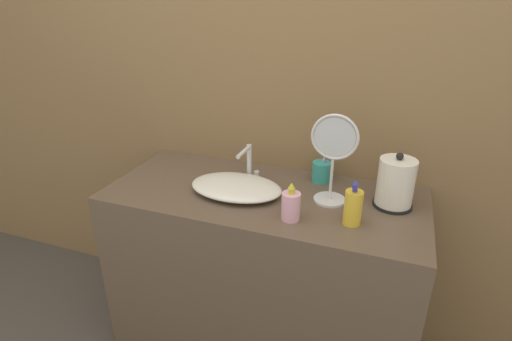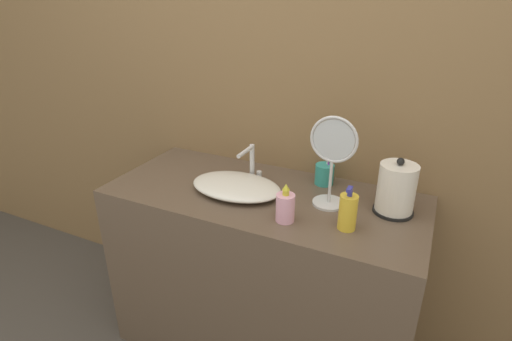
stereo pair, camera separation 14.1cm
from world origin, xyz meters
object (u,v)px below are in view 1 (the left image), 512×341
(electric_kettle, at_px, (395,185))
(lotion_bottle, at_px, (353,207))
(toothbrush_cup, at_px, (321,171))
(faucet, at_px, (249,161))
(shampoo_bottle, at_px, (291,205))
(vanity_mirror, at_px, (333,154))

(electric_kettle, distance_m, lotion_bottle, 0.24)
(lotion_bottle, bearing_deg, toothbrush_cup, 119.17)
(toothbrush_cup, height_order, lotion_bottle, toothbrush_cup)
(faucet, bearing_deg, toothbrush_cup, 18.48)
(faucet, height_order, electric_kettle, electric_kettle)
(shampoo_bottle, bearing_deg, electric_kettle, 33.93)
(shampoo_bottle, height_order, vanity_mirror, vanity_mirror)
(faucet, bearing_deg, shampoo_bottle, -44.51)
(faucet, distance_m, toothbrush_cup, 0.33)
(toothbrush_cup, xyz_separation_m, shampoo_bottle, (-0.04, -0.36, 0.01))
(electric_kettle, relative_size, lotion_bottle, 1.35)
(toothbrush_cup, bearing_deg, electric_kettle, -22.28)
(lotion_bottle, bearing_deg, vanity_mirror, 126.03)
(toothbrush_cup, distance_m, shampoo_bottle, 0.37)
(faucet, distance_m, shampoo_bottle, 0.38)
(faucet, height_order, toothbrush_cup, toothbrush_cup)
(faucet, relative_size, electric_kettle, 0.72)
(electric_kettle, relative_size, vanity_mirror, 0.62)
(lotion_bottle, xyz_separation_m, vanity_mirror, (-0.11, 0.15, 0.13))
(toothbrush_cup, height_order, shampoo_bottle, toothbrush_cup)
(vanity_mirror, bearing_deg, shampoo_bottle, -119.83)
(lotion_bottle, bearing_deg, electric_kettle, 55.16)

